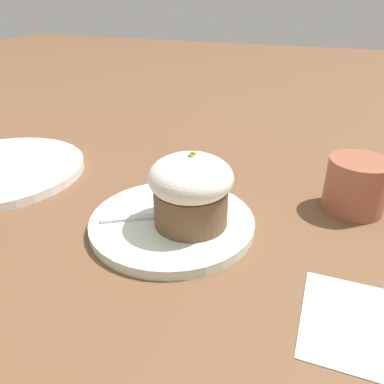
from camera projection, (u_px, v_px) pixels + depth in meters
name	position (u px, v px, depth m)	size (l,w,h in m)	color
ground_plane	(172.00, 226.00, 0.49)	(4.00, 4.00, 0.00)	brown
dessert_plate	(172.00, 222.00, 0.49)	(0.21, 0.21, 0.01)	silver
carrot_cake	(192.00, 188.00, 0.46)	(0.10, 0.10, 0.09)	brown
spoon	(174.00, 214.00, 0.49)	(0.09, 0.13, 0.01)	silver
coffee_cup	(356.00, 184.00, 0.52)	(0.12, 0.08, 0.08)	#9E563D
paper_napkin	(357.00, 323.00, 0.35)	(0.12, 0.10, 0.00)	white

